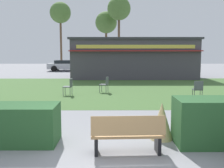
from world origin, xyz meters
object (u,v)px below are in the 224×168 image
(park_bench, at_px, (128,134))
(cafe_chair_east, at_px, (69,85))
(cafe_chair_west, at_px, (198,88))
(parked_car_center_slot, at_px, (116,65))
(cafe_chair_center, at_px, (105,83))
(parked_car_west_slot, at_px, (67,65))
(tree_right_bg, at_px, (60,13))
(food_kiosk, at_px, (133,58))
(tree_center_bg, at_px, (119,9))
(tree_left_bg, at_px, (106,23))

(park_bench, distance_m, cafe_chair_east, 8.76)
(cafe_chair_west, xyz_separation_m, parked_car_center_slot, (-3.70, 17.37, 0.12))
(cafe_chair_west, distance_m, cafe_chair_center, 5.02)
(parked_car_west_slot, bearing_deg, tree_right_bg, 104.51)
(food_kiosk, bearing_deg, tree_right_bg, 121.49)
(parked_car_west_slot, xyz_separation_m, tree_center_bg, (5.85, 3.37, 6.51))
(tree_center_bg, bearing_deg, food_kiosk, -84.88)
(tree_left_bg, xyz_separation_m, tree_right_bg, (-6.13, 1.35, 1.37))
(cafe_chair_east, xyz_separation_m, tree_right_bg, (-4.47, 23.44, 6.62))
(parked_car_center_slot, distance_m, tree_left_bg, 7.85)
(park_bench, bearing_deg, tree_center_bg, 88.67)
(cafe_chair_west, xyz_separation_m, cafe_chair_east, (-6.50, 1.11, 0.00))
(parked_car_center_slot, distance_m, tree_center_bg, 7.34)
(cafe_chair_east, bearing_deg, food_kiosk, 66.05)
(food_kiosk, height_order, parked_car_west_slot, food_kiosk)
(food_kiosk, bearing_deg, park_bench, -95.06)
(parked_car_center_slot, xyz_separation_m, tree_left_bg, (-1.14, 5.83, 5.13))
(park_bench, relative_size, tree_left_bg, 0.24)
(food_kiosk, relative_size, cafe_chair_east, 11.84)
(park_bench, bearing_deg, cafe_chair_east, 107.15)
(cafe_chair_west, relative_size, cafe_chair_center, 1.00)
(food_kiosk, bearing_deg, parked_car_center_slot, 101.14)
(tree_left_bg, distance_m, tree_right_bg, 6.42)
(cafe_chair_east, bearing_deg, parked_car_west_slot, 99.14)
(cafe_chair_center, relative_size, parked_car_center_slot, 0.21)
(cafe_chair_west, relative_size, tree_left_bg, 0.12)
(tree_center_bg, bearing_deg, park_bench, -91.33)
(tree_right_bg, xyz_separation_m, tree_center_bg, (7.71, -3.81, 0.01))
(cafe_chair_east, distance_m, parked_car_west_slot, 16.47)
(food_kiosk, distance_m, cafe_chair_center, 8.83)
(cafe_chair_west, height_order, cafe_chair_east, same)
(park_bench, distance_m, parked_car_center_slot, 24.64)
(tree_left_bg, height_order, tree_right_bg, tree_right_bg)
(food_kiosk, height_order, cafe_chair_center, food_kiosk)
(tree_left_bg, bearing_deg, cafe_chair_east, -94.28)
(park_bench, relative_size, parked_car_west_slot, 0.41)
(park_bench, bearing_deg, parked_car_center_slot, 89.51)
(cafe_chair_center, relative_size, tree_left_bg, 0.12)
(cafe_chair_center, bearing_deg, parked_car_center_slot, 86.67)
(park_bench, bearing_deg, tree_right_bg, 102.51)
(tree_left_bg, bearing_deg, food_kiosk, -78.88)
(cafe_chair_center, distance_m, parked_car_west_slot, 16.01)
(cafe_chair_east, height_order, cafe_chair_center, same)
(cafe_chair_east, xyz_separation_m, cafe_chair_center, (1.90, 0.90, 0.00))
(park_bench, distance_m, cafe_chair_west, 8.25)
(parked_car_center_slot, bearing_deg, tree_center_bg, 82.60)
(food_kiosk, bearing_deg, cafe_chair_center, -104.92)
(food_kiosk, distance_m, tree_center_bg, 11.68)
(food_kiosk, relative_size, parked_car_center_slot, 2.48)
(cafe_chair_west, height_order, tree_right_bg, tree_right_bg)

